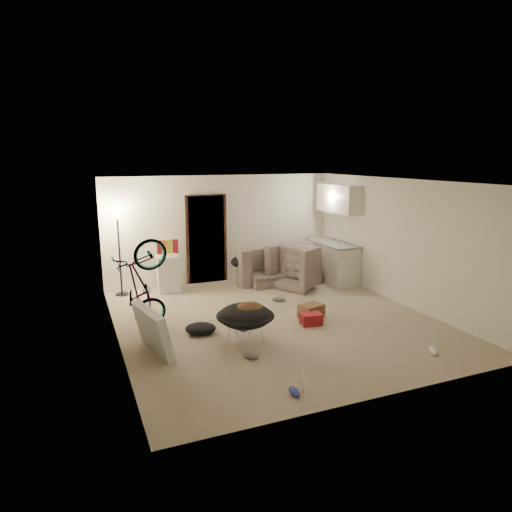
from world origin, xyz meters
name	(u,v)px	position (x,y,z in m)	size (l,w,h in m)	color
floor	(275,320)	(0.00, 0.00, -0.01)	(5.50, 6.00, 0.02)	tan
ceiling	(276,181)	(0.00, 0.00, 2.51)	(5.50, 6.00, 0.02)	white
wall_back	(222,229)	(0.00, 3.01, 1.25)	(5.50, 0.02, 2.50)	white
wall_front	(383,302)	(0.00, -3.01, 1.25)	(5.50, 0.02, 2.50)	white
wall_left	(113,267)	(-2.76, 0.00, 1.25)	(0.02, 6.00, 2.50)	white
wall_right	(401,242)	(2.76, 0.00, 1.25)	(0.02, 6.00, 2.50)	white
doorway	(206,240)	(-0.40, 2.97, 1.02)	(0.85, 0.10, 2.04)	black
door_trim	(207,240)	(-0.40, 2.94, 1.02)	(0.97, 0.04, 2.10)	#341B12
floor_lamp	(118,235)	(-2.40, 2.65, 1.31)	(0.28, 0.28, 1.81)	black
kitchen_counter	(332,262)	(2.43, 2.00, 0.44)	(0.60, 1.50, 0.88)	white
counter_top	(332,243)	(2.43, 2.00, 0.90)	(0.64, 1.54, 0.04)	gray
kitchen_uppers	(339,199)	(2.56, 2.00, 1.95)	(0.38, 1.40, 0.65)	white
sofa	(279,267)	(1.25, 2.45, 0.32)	(2.21, 0.86, 0.65)	#333932
armchair	(302,270)	(1.56, 1.89, 0.36)	(1.10, 0.96, 0.71)	#333932
bicycle	(142,307)	(-2.30, 0.37, 0.43)	(0.57, 1.63, 0.86)	black
book_asset	(303,393)	(-0.78, -2.55, 0.01)	(0.16, 0.21, 0.02)	maroon
mini_fridge	(168,274)	(-1.41, 2.55, 0.40)	(0.47, 0.47, 0.80)	white
snack_box_0	(159,247)	(-1.58, 2.55, 1.00)	(0.10, 0.07, 0.30)	maroon
snack_box_1	(165,247)	(-1.46, 2.55, 1.00)	(0.10, 0.07, 0.30)	orange
snack_box_2	(170,247)	(-1.34, 2.55, 1.00)	(0.10, 0.07, 0.30)	yellow
snack_box_3	(176,246)	(-1.22, 2.55, 1.00)	(0.10, 0.07, 0.30)	maroon
saucer_chair	(245,321)	(-0.89, -0.83, 0.39)	(0.92, 0.92, 0.65)	silver
hoodie	(249,309)	(-0.84, -0.86, 0.58)	(0.48, 0.40, 0.22)	brown
sofa_drape	(242,262)	(0.30, 2.45, 0.54)	(0.56, 0.46, 0.28)	black
tv_box	(153,330)	(-2.30, -0.59, 0.35)	(0.13, 1.07, 0.70)	silver
drink_case_a	(311,311)	(0.67, -0.15, 0.12)	(0.43, 0.31, 0.25)	brown
drink_case_b	(311,319)	(0.49, -0.47, 0.10)	(0.36, 0.26, 0.21)	maroon
juicer	(313,313)	(0.70, -0.18, 0.08)	(0.14, 0.14, 0.20)	white
newspaper	(227,318)	(-0.77, 0.42, 0.00)	(0.44, 0.57, 0.01)	#B2AEA4
book_blue	(242,328)	(-0.71, -0.20, 0.01)	(0.21, 0.28, 0.03)	#2C3AA1
book_white	(235,315)	(-0.58, 0.50, 0.01)	(0.18, 0.23, 0.02)	silver
shoe_1	(279,299)	(0.53, 0.95, 0.05)	(0.28, 0.11, 0.10)	slate
shoe_2	(294,392)	(-0.90, -2.55, 0.05)	(0.25, 0.10, 0.09)	#2C3AA1
shoe_3	(251,356)	(-1.01, -1.38, 0.05)	(0.25, 0.10, 0.09)	slate
shoe_4	(433,350)	(1.60, -2.25, 0.05)	(0.28, 0.12, 0.10)	white
clothes_lump_a	(201,328)	(-1.43, -0.12, 0.08)	(0.52, 0.45, 0.17)	black
clothes_lump_b	(283,283)	(1.08, 1.91, 0.07)	(0.45, 0.40, 0.14)	black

